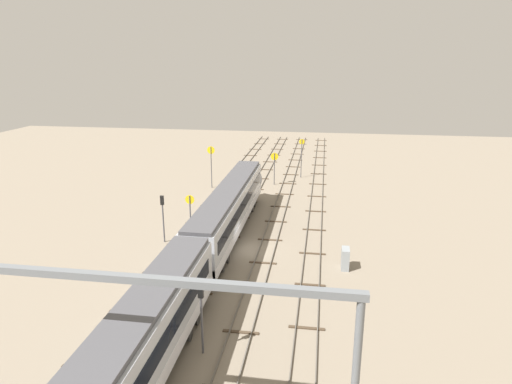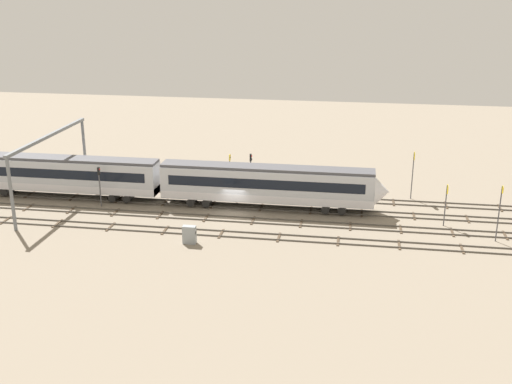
% 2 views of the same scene
% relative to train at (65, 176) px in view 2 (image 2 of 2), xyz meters
% --- Properties ---
extents(ground_plane, '(141.10, 141.10, 0.00)m').
position_rel_train_xyz_m(ground_plane, '(20.74, -2.11, -2.66)').
color(ground_plane, gray).
extents(track_near_foreground, '(125.10, 2.40, 0.16)m').
position_rel_train_xyz_m(track_near_foreground, '(20.74, -8.44, -2.59)').
color(track_near_foreground, '#59544C').
rests_on(track_near_foreground, ground).
extents(track_second_near, '(125.10, 2.40, 0.16)m').
position_rel_train_xyz_m(track_second_near, '(20.74, -4.22, -2.59)').
color(track_second_near, '#59544C').
rests_on(track_second_near, ground).
extents(track_with_train, '(125.10, 2.40, 0.16)m').
position_rel_train_xyz_m(track_with_train, '(20.74, 0.00, -2.59)').
color(track_with_train, '#59544C').
rests_on(track_with_train, ground).
extents(track_second_far, '(125.10, 2.40, 0.16)m').
position_rel_train_xyz_m(track_second_far, '(20.74, 4.22, -2.59)').
color(track_second_far, '#59544C').
rests_on(track_second_far, ground).
extents(train, '(75.20, 3.24, 4.80)m').
position_rel_train_xyz_m(train, '(0.00, 0.00, 0.00)').
color(train, '#B7BCC6').
rests_on(train, ground).
extents(overhead_gantry, '(0.40, 18.56, 8.10)m').
position_rel_train_xyz_m(overhead_gantry, '(-0.56, -1.83, 3.50)').
color(overhead_gantry, slate).
rests_on(overhead_gantry, ground).
extents(speed_sign_near_foreground, '(0.14, 1.06, 4.58)m').
position_rel_train_xyz_m(speed_sign_near_foreground, '(43.54, -2.34, 0.44)').
color(speed_sign_near_foreground, '#4C4C51').
rests_on(speed_sign_near_foreground, ground).
extents(speed_sign_mid_trackside, '(0.14, 0.83, 5.49)m').
position_rel_train_xyz_m(speed_sign_mid_trackside, '(19.48, 2.56, 0.79)').
color(speed_sign_mid_trackside, '#4C4C51').
rests_on(speed_sign_mid_trackside, ground).
extents(speed_sign_far_trackside, '(0.14, 1.04, 5.78)m').
position_rel_train_xyz_m(speed_sign_far_trackside, '(40.70, 6.01, 1.17)').
color(speed_sign_far_trackside, '#4C4C51').
rests_on(speed_sign_far_trackside, ground).
extents(speed_sign_distant_end, '(0.14, 0.80, 5.81)m').
position_rel_train_xyz_m(speed_sign_distant_end, '(48.15, -5.84, 0.95)').
color(speed_sign_distant_end, '#4C4C51').
rests_on(speed_sign_distant_end, ground).
extents(signal_light_trackside_approach, '(0.31, 0.32, 4.71)m').
position_rel_train_xyz_m(signal_light_trackside_approach, '(21.40, 5.89, 0.41)').
color(signal_light_trackside_approach, '#4C4C51').
rests_on(signal_light_trackside_approach, ground).
extents(signal_light_trackside_departure, '(0.31, 0.32, 4.67)m').
position_rel_train_xyz_m(signal_light_trackside_departure, '(5.33, -2.34, 0.39)').
color(signal_light_trackside_departure, '#4C4C51').
rests_on(signal_light_trackside_departure, ground).
extents(relay_cabinet, '(1.32, 0.65, 1.83)m').
position_rel_train_xyz_m(relay_cabinet, '(18.19, -11.26, -1.74)').
color(relay_cabinet, gray).
rests_on(relay_cabinet, ground).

